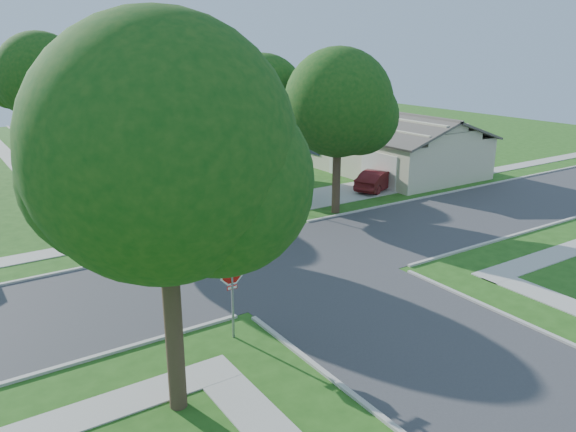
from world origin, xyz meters
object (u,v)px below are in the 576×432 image
(stop_sign_sw, at_px, (232,277))
(stop_sign_ne, at_px, (306,178))
(tree_w_far, at_px, (12,84))
(tree_ne_corner, at_px, (339,108))
(tree_w_near, at_px, (94,101))
(tree_sw_corner, at_px, (165,161))
(house_ne_near, at_px, (384,148))
(tree_e_near, at_px, (264,101))
(tree_w_mid, at_px, (42,80))
(tree_e_far, at_px, (123,75))
(car_curb_west, at_px, (28,134))
(car_driveway, at_px, (377,180))
(car_curb_east, at_px, (93,136))
(tree_e_mid, at_px, (179,79))
(house_ne_far, at_px, (257,121))

(stop_sign_sw, distance_m, stop_sign_ne, 13.29)
(stop_sign_ne, distance_m, tree_w_far, 30.96)
(stop_sign_sw, height_order, tree_ne_corner, tree_ne_corner)
(tree_w_near, distance_m, tree_ne_corner, 12.02)
(tree_sw_corner, height_order, house_ne_near, tree_sw_corner)
(tree_w_far, xyz_separation_m, tree_ne_corner, (11.01, -29.80, 0.09))
(tree_e_near, xyz_separation_m, house_ne_near, (11.24, 1.99, -4.13))
(tree_w_mid, relative_size, tree_w_far, 1.19)
(tree_e_far, xyz_separation_m, car_curb_west, (-7.95, 4.89, -5.38))
(tree_w_far, bearing_deg, tree_sw_corner, -93.89)
(stop_sign_sw, relative_size, car_driveway, 0.77)
(tree_sw_corner, relative_size, car_driveway, 2.46)
(stop_sign_ne, xyz_separation_m, tree_sw_corner, (-12.14, -11.69, 4.23))
(tree_w_near, distance_m, car_curb_west, 30.43)
(stop_sign_sw, bearing_deg, tree_ne_corner, 38.84)
(tree_e_far, height_order, car_driveway, tree_e_far)
(stop_sign_sw, relative_size, tree_ne_corner, 0.34)
(car_driveway, relative_size, car_curb_east, 0.82)
(tree_w_far, bearing_deg, tree_e_near, -69.39)
(tree_e_mid, relative_size, tree_w_far, 1.15)
(car_driveway, bearing_deg, car_curb_west, 1.46)
(tree_ne_corner, bearing_deg, house_ne_far, 68.77)
(stop_sign_ne, bearing_deg, tree_w_near, 155.26)
(tree_w_far, bearing_deg, car_driveway, -59.45)
(tree_e_near, relative_size, house_ne_near, 0.61)
(stop_sign_ne, relative_size, house_ne_near, 0.22)
(car_curb_west, bearing_deg, tree_e_mid, 106.89)
(tree_sw_corner, relative_size, house_ne_near, 0.70)
(tree_w_near, bearing_deg, house_ne_far, 44.09)
(house_ne_near, relative_size, car_curb_west, 3.30)
(stop_sign_ne, distance_m, car_curb_east, 28.44)
(tree_e_near, height_order, car_curb_west, tree_e_near)
(tree_w_far, xyz_separation_m, car_curb_west, (1.45, 4.89, -4.91))
(stop_sign_ne, bearing_deg, tree_e_far, 89.90)
(house_ne_near, distance_m, car_driveway, 6.32)
(car_driveway, distance_m, car_curb_east, 28.21)
(tree_e_mid, relative_size, tree_sw_corner, 0.96)
(stop_sign_sw, distance_m, house_ne_near, 25.98)
(tree_e_mid, xyz_separation_m, tree_sw_corner, (-12.19, -28.00, 0.01))
(tree_sw_corner, distance_m, tree_ne_corner, 17.78)
(tree_sw_corner, bearing_deg, tree_ne_corner, 39.07)
(stop_sign_ne, xyz_separation_m, car_curb_west, (-7.90, 34.20, -1.43))
(stop_sign_sw, xyz_separation_m, tree_e_mid, (9.46, 25.71, 4.22))
(tree_e_near, xyz_separation_m, tree_sw_corner, (-12.19, -16.00, 0.62))
(tree_w_mid, relative_size, house_ne_near, 0.70)
(tree_w_near, bearing_deg, tree_ne_corner, -23.56)
(tree_e_mid, height_order, tree_w_far, tree_e_mid)
(tree_sw_corner, xyz_separation_m, car_curb_west, (4.24, 45.89, -5.67))
(tree_w_mid, height_order, tree_w_far, tree_w_mid)
(tree_e_mid, relative_size, car_curb_west, 2.24)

